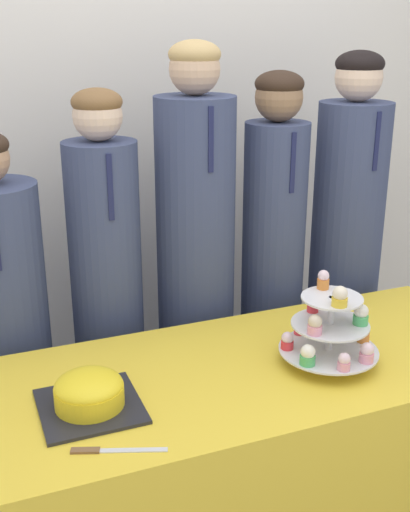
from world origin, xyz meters
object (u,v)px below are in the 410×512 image
cupcake_stand (331,329)px  student_3 (272,274)px  cake_knife (103,451)px  round_cake (89,393)px  student_1 (108,306)px  student_2 (196,277)px  student_4 (345,259)px  student_0 (5,343)px

cupcake_stand → student_3: bearing=77.6°
cake_knife → student_3: 1.21m
round_cake → cake_knife: size_ratio=1.18×
round_cake → student_3: bearing=35.6°
student_1 → student_2: 0.35m
student_4 → student_1: bearing=-180.0°
cake_knife → student_4: size_ratio=0.14×
cupcake_stand → student_1: 0.85m
cake_knife → student_0: size_ratio=0.16×
cake_knife → student_2: (0.56, 0.82, 0.07)m
round_cake → cupcake_stand: bearing=-2.0°
student_4 → cake_knife: bearing=-146.1°
student_0 → student_2: 0.73m
cake_knife → cupcake_stand: (0.74, 0.17, 0.11)m
student_0 → student_3: 1.05m
cupcake_stand → student_4: size_ratio=0.19×
round_cake → cake_knife: 0.20m
cupcake_stand → student_4: (0.48, 0.65, -0.06)m
round_cake → student_0: size_ratio=0.19×
student_1 → student_3: (0.67, 0.00, 0.03)m
student_0 → cupcake_stand: bearing=-35.9°
cake_knife → student_4: 1.48m
round_cake → student_4: size_ratio=0.17×
cake_knife → student_2: 1.00m
cupcake_stand → student_4: student_4 is taller
student_2 → student_0: bearing=-180.0°
student_3 → cupcake_stand: bearing=-102.4°
cupcake_stand → student_3: student_3 is taller
student_4 → student_3: bearing=-180.0°
round_cake → student_0: 0.66m
round_cake → cupcake_stand: 0.74m
round_cake → student_1: size_ratio=0.18×
student_0 → student_1: student_1 is taller
round_cake → student_2: bearing=48.9°
cake_knife → student_2: bearing=75.9°
cupcake_stand → student_1: student_1 is taller
student_2 → student_1: bearing=-180.0°
student_1 → student_2: (0.34, 0.00, 0.06)m
cupcake_stand → student_0: student_0 is taller
student_0 → student_1: bearing=-0.0°
cake_knife → cupcake_stand: size_ratio=0.75×
cupcake_stand → student_3: (0.14, 0.65, -0.08)m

